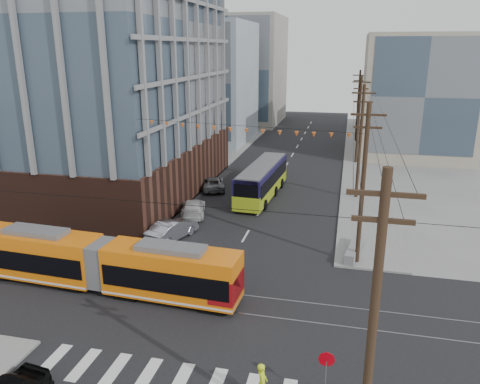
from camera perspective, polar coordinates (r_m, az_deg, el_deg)
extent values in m
plane|color=slate|center=(25.10, -6.59, -17.41)|extent=(160.00, 160.00, 0.00)
cube|color=#381E16|center=(51.53, -22.48, 16.05)|extent=(30.00, 25.00, 28.60)
cube|color=#8C99A5|center=(75.57, -5.82, 13.15)|extent=(18.00, 16.00, 18.00)
cube|color=gray|center=(68.19, 20.78, 10.88)|extent=(14.00, 14.00, 16.00)
cube|color=gray|center=(93.91, 0.01, 14.62)|extent=(16.00, 18.00, 20.00)
cube|color=#8C99A5|center=(88.29, 20.47, 11.45)|extent=(16.00, 16.00, 14.00)
cylinder|color=black|center=(15.98, 15.77, -16.55)|extent=(0.30, 0.30, 11.00)
cylinder|color=black|center=(75.86, 14.16, 10.08)|extent=(0.30, 0.30, 11.00)
imported|color=gray|center=(36.58, -8.26, -4.53)|extent=(3.06, 5.01, 1.56)
imported|color=silver|center=(41.45, -5.72, -1.92)|extent=(3.16, 5.19, 1.40)
imported|color=#55575A|center=(48.84, -3.28, 1.07)|extent=(3.66, 5.31, 1.35)
imported|color=#D6F31D|center=(20.95, 2.71, -22.22)|extent=(0.56, 0.74, 1.83)
cube|color=gray|center=(34.50, 13.72, -6.86)|extent=(1.66, 4.45, 0.87)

